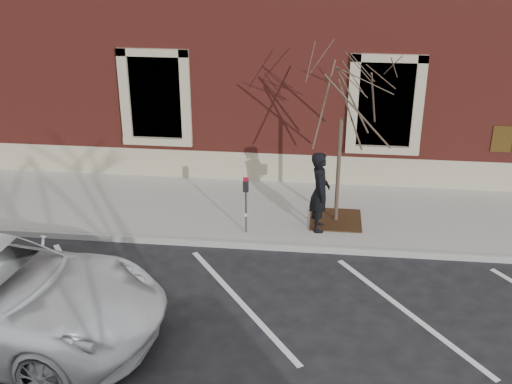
# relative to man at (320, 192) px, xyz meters

# --- Properties ---
(ground) EXTENTS (120.00, 120.00, 0.00)m
(ground) POSITION_rel_man_xyz_m (-1.44, -0.79, -1.10)
(ground) COLOR #28282B
(ground) RESTS_ON ground
(sidewalk_near) EXTENTS (40.00, 3.50, 0.15)m
(sidewalk_near) POSITION_rel_man_xyz_m (-1.44, 0.96, -1.02)
(sidewalk_near) COLOR #A1A097
(sidewalk_near) RESTS_ON ground
(curb_near) EXTENTS (40.00, 0.12, 0.15)m
(curb_near) POSITION_rel_man_xyz_m (-1.44, -0.84, -1.02)
(curb_near) COLOR #9E9E99
(curb_near) RESTS_ON ground
(parking_stripes) EXTENTS (28.00, 4.40, 0.01)m
(parking_stripes) POSITION_rel_man_xyz_m (-1.44, -2.99, -1.09)
(parking_stripes) COLOR silver
(parking_stripes) RESTS_ON ground
(building_civic) EXTENTS (40.00, 8.62, 8.00)m
(building_civic) POSITION_rel_man_xyz_m (-1.44, 6.95, 2.90)
(building_civic) COLOR maroon
(building_civic) RESTS_ON ground
(man) EXTENTS (0.48, 0.71, 1.90)m
(man) POSITION_rel_man_xyz_m (0.00, 0.00, 0.00)
(man) COLOR black
(man) RESTS_ON sidewalk_near
(parking_meter) EXTENTS (0.12, 0.09, 1.36)m
(parking_meter) POSITION_rel_man_xyz_m (-1.65, -0.36, -0.00)
(parking_meter) COLOR #595B60
(parking_meter) RESTS_ON sidewalk_near
(tree_grate) EXTENTS (1.22, 1.22, 0.03)m
(tree_grate) POSITION_rel_man_xyz_m (0.40, 0.48, -0.93)
(tree_grate) COLOR #3A2312
(tree_grate) RESTS_ON sidewalk_near
(sapling) EXTENTS (2.78, 2.78, 4.64)m
(sapling) POSITION_rel_man_xyz_m (0.40, 0.48, 2.30)
(sapling) COLOR brown
(sapling) RESTS_ON sidewalk_near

